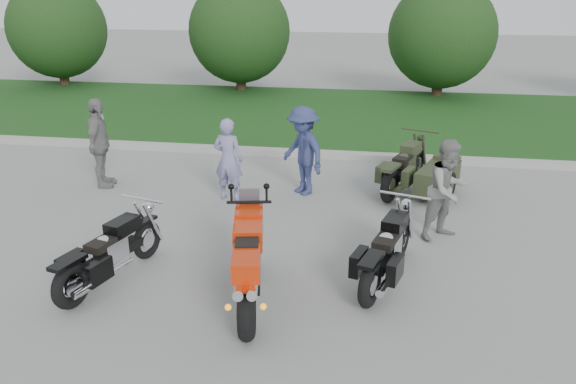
# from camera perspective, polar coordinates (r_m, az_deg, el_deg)

# --- Properties ---
(ground) EXTENTS (80.00, 80.00, 0.00)m
(ground) POSITION_cam_1_polar(r_m,az_deg,el_deg) (7.93, -6.77, -8.96)
(ground) COLOR gray
(ground) RESTS_ON ground
(curb) EXTENTS (60.00, 0.30, 0.15)m
(curb) POSITION_cam_1_polar(r_m,az_deg,el_deg) (13.32, 0.16, 4.00)
(curb) COLOR #A3A199
(curb) RESTS_ON ground
(grass_strip) EXTENTS (60.00, 8.00, 0.14)m
(grass_strip) POSITION_cam_1_polar(r_m,az_deg,el_deg) (17.30, 2.35, 7.88)
(grass_strip) COLOR #244E1B
(grass_strip) RESTS_ON ground
(tree_far_left) EXTENTS (3.60, 3.60, 4.00)m
(tree_far_left) POSITION_cam_1_polar(r_m,az_deg,el_deg) (23.48, -22.38, 15.05)
(tree_far_left) COLOR #3F2B1C
(tree_far_left) RESTS_ON ground
(tree_mid_left) EXTENTS (3.60, 3.60, 4.00)m
(tree_mid_left) POSITION_cam_1_polar(r_m,az_deg,el_deg) (20.78, -4.94, 15.91)
(tree_mid_left) COLOR #3F2B1C
(tree_mid_left) RESTS_ON ground
(tree_mid_right) EXTENTS (3.60, 3.60, 4.00)m
(tree_mid_right) POSITION_cam_1_polar(r_m,az_deg,el_deg) (20.27, 15.38, 15.16)
(tree_mid_right) COLOR #3F2B1C
(tree_mid_right) RESTS_ON ground
(sportbike_red) EXTENTS (0.68, 2.21, 1.06)m
(sportbike_red) POSITION_cam_1_polar(r_m,az_deg,el_deg) (7.08, -4.07, -6.97)
(sportbike_red) COLOR black
(sportbike_red) RESTS_ON ground
(cruiser_left) EXTENTS (0.70, 2.06, 0.81)m
(cruiser_left) POSITION_cam_1_polar(r_m,az_deg,el_deg) (8.01, -17.88, -6.22)
(cruiser_left) COLOR black
(cruiser_left) RESTS_ON ground
(cruiser_right) EXTENTS (0.75, 2.12, 0.83)m
(cruiser_right) POSITION_cam_1_polar(r_m,az_deg,el_deg) (7.77, 9.97, -6.21)
(cruiser_right) COLOR black
(cruiser_right) RESTS_ON ground
(cruiser_sidecar) EXTENTS (1.58, 2.17, 0.87)m
(cruiser_sidecar) POSITION_cam_1_polar(r_m,az_deg,el_deg) (11.09, 13.56, 1.74)
(cruiser_sidecar) COLOR black
(cruiser_sidecar) RESTS_ON ground
(person_stripe) EXTENTS (0.62, 0.46, 1.57)m
(person_stripe) POSITION_cam_1_polar(r_m,az_deg,el_deg) (10.50, -6.08, 3.31)
(person_stripe) COLOR #837FAD
(person_stripe) RESTS_ON ground
(person_grey) EXTENTS (1.01, 0.99, 1.64)m
(person_grey) POSITION_cam_1_polar(r_m,az_deg,el_deg) (9.18, 15.94, 0.22)
(person_grey) COLOR gray
(person_grey) RESTS_ON ground
(person_denim) EXTENTS (1.23, 1.24, 1.71)m
(person_denim) POSITION_cam_1_polar(r_m,az_deg,el_deg) (10.72, 1.53, 4.19)
(person_denim) COLOR navy
(person_denim) RESTS_ON ground
(person_back) EXTENTS (0.64, 1.12, 1.79)m
(person_back) POSITION_cam_1_polar(r_m,az_deg,el_deg) (11.69, -18.61, 4.69)
(person_back) COLOR gray
(person_back) RESTS_ON ground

